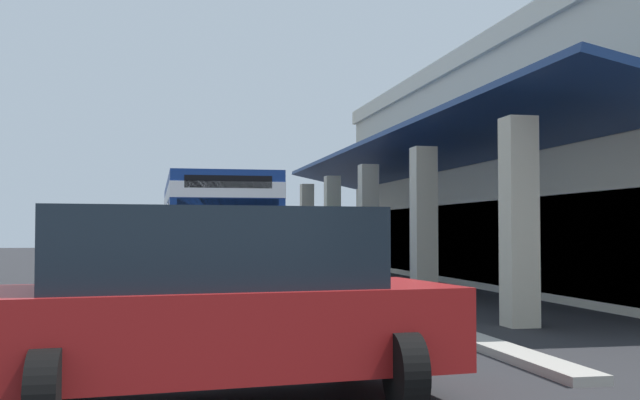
{
  "coord_description": "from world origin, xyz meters",
  "views": [
    {
      "loc": [
        24.28,
        0.34,
        1.74
      ],
      "look_at": [
        3.74,
        4.5,
        2.55
      ],
      "focal_mm": 44.3,
      "sensor_mm": 36.0,
      "label": 1
    }
  ],
  "objects_px": {
    "pedestrian": "(95,289)",
    "parked_suv_red": "(215,302)",
    "potted_palm": "(332,260)",
    "transit_bus": "(211,227)"
  },
  "relations": [
    {
      "from": "parked_suv_red",
      "to": "potted_palm",
      "type": "height_order",
      "value": "potted_palm"
    },
    {
      "from": "transit_bus",
      "to": "pedestrian",
      "type": "height_order",
      "value": "transit_bus"
    },
    {
      "from": "transit_bus",
      "to": "parked_suv_red",
      "type": "xyz_separation_m",
      "value": [
        14.93,
        -0.89,
        -0.84
      ]
    },
    {
      "from": "pedestrian",
      "to": "transit_bus",
      "type": "bearing_deg",
      "value": 168.58
    },
    {
      "from": "pedestrian",
      "to": "parked_suv_red",
      "type": "bearing_deg",
      "value": 22.86
    },
    {
      "from": "pedestrian",
      "to": "potted_palm",
      "type": "bearing_deg",
      "value": 157.33
    },
    {
      "from": "pedestrian",
      "to": "potted_palm",
      "type": "xyz_separation_m",
      "value": [
        -17.12,
        7.15,
        -0.28
      ]
    },
    {
      "from": "transit_bus",
      "to": "parked_suv_red",
      "type": "relative_size",
      "value": 2.25
    },
    {
      "from": "pedestrian",
      "to": "potted_palm",
      "type": "height_order",
      "value": "potted_palm"
    },
    {
      "from": "transit_bus",
      "to": "pedestrian",
      "type": "relative_size",
      "value": 6.84
    }
  ]
}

